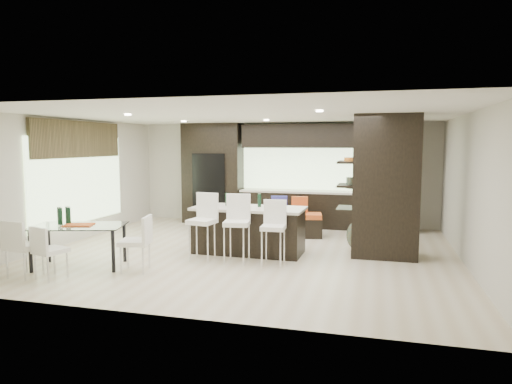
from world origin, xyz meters
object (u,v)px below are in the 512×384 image
(dining_table, at_px, (80,246))
(chair_near, at_px, (51,254))
(stool_right, at_px, (273,239))
(chair_end, at_px, (135,246))
(kitchen_island, at_px, (249,230))
(stool_mid, at_px, (237,236))
(chair_far, at_px, (25,250))
(floor_vase, at_px, (358,221))
(stool_left, at_px, (202,234))
(bench, at_px, (291,225))

(dining_table, height_order, chair_near, chair_near)
(stool_right, bearing_deg, dining_table, -166.43)
(chair_near, xyz_separation_m, chair_end, (1.08, 0.73, 0.04))
(kitchen_island, xyz_separation_m, dining_table, (-2.57, -1.77, -0.09))
(stool_mid, height_order, chair_near, stool_mid)
(dining_table, bearing_deg, stool_right, 1.09)
(kitchen_island, distance_m, stool_right, 1.03)
(chair_near, distance_m, chair_far, 0.48)
(chair_end, bearing_deg, dining_table, 77.69)
(stool_right, relative_size, chair_end, 1.07)
(kitchen_island, xyz_separation_m, floor_vase, (2.06, 0.81, 0.14))
(chair_far, height_order, chair_end, chair_end)
(kitchen_island, relative_size, floor_vase, 1.83)
(stool_right, bearing_deg, stool_left, 177.17)
(chair_end, bearing_deg, floor_vase, -66.34)
(stool_mid, height_order, chair_far, stool_mid)
(bench, relative_size, chair_near, 1.78)
(bench, distance_m, floor_vase, 1.87)
(bench, xyz_separation_m, chair_far, (-3.57, -4.32, 0.16))
(floor_vase, distance_m, chair_near, 5.70)
(kitchen_island, distance_m, chair_near, 3.59)
(floor_vase, xyz_separation_m, dining_table, (-4.64, -2.58, -0.23))
(stool_left, height_order, bench, stool_left)
(floor_vase, height_order, dining_table, floor_vase)
(stool_left, xyz_separation_m, stool_right, (1.34, 0.02, -0.04))
(kitchen_island, height_order, dining_table, kitchen_island)
(stool_right, distance_m, chair_end, 2.38)
(stool_left, height_order, chair_far, stool_left)
(chair_near, xyz_separation_m, chair_far, (-0.48, -0.02, 0.04))
(stool_mid, xyz_separation_m, bench, (0.51, 2.59, -0.23))
(dining_table, bearing_deg, chair_near, -106.00)
(dining_table, height_order, chair_far, chair_far)
(kitchen_island, bearing_deg, chair_end, -128.80)
(chair_far, bearing_deg, stool_right, 30.30)
(kitchen_island, bearing_deg, bench, 75.28)
(floor_vase, xyz_separation_m, chair_far, (-5.12, -3.33, -0.16))
(bench, bearing_deg, stool_left, -124.69)
(kitchen_island, height_order, floor_vase, floor_vase)
(stool_mid, bearing_deg, kitchen_island, 81.98)
(dining_table, xyz_separation_m, chair_far, (-0.48, -0.75, 0.07))
(chair_near, height_order, chair_end, chair_end)
(stool_right, height_order, floor_vase, floor_vase)
(floor_vase, bearing_deg, chair_far, -146.97)
(stool_mid, xyz_separation_m, stool_right, (0.67, 0.02, -0.04))
(stool_right, relative_size, floor_vase, 0.78)
(kitchen_island, distance_m, floor_vase, 2.22)
(chair_far, bearing_deg, bench, 55.63)
(stool_mid, distance_m, floor_vase, 2.61)
(dining_table, distance_m, chair_near, 0.73)
(chair_near, bearing_deg, chair_end, 50.93)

